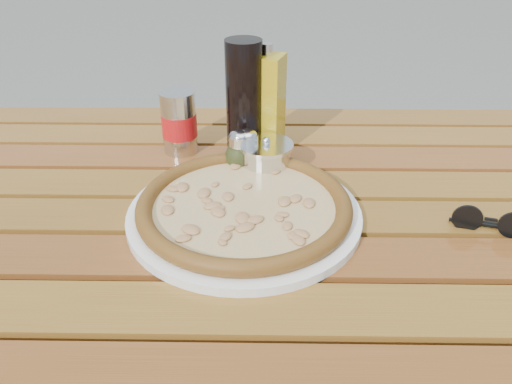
{
  "coord_description": "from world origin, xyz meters",
  "views": [
    {
      "loc": [
        0.01,
        -0.65,
        1.18
      ],
      "look_at": [
        0.0,
        0.02,
        0.78
      ],
      "focal_mm": 35.0,
      "sensor_mm": 36.0,
      "label": 1
    }
  ],
  "objects_px": {
    "pepper_shaker": "(247,152)",
    "parmesan_tin": "(266,158)",
    "dark_bottle": "(244,101)",
    "sunglasses": "(490,222)",
    "plate": "(244,214)",
    "soda_can": "(179,123)",
    "table": "(256,253)",
    "pizza": "(244,205)",
    "oregano_shaker": "(240,153)",
    "olive_oil_cruet": "(267,106)"
  },
  "relations": [
    {
      "from": "oregano_shaker",
      "to": "dark_bottle",
      "type": "height_order",
      "value": "dark_bottle"
    },
    {
      "from": "pizza",
      "to": "oregano_shaker",
      "type": "bearing_deg",
      "value": 94.75
    },
    {
      "from": "parmesan_tin",
      "to": "table",
      "type": "bearing_deg",
      "value": -96.76
    },
    {
      "from": "parmesan_tin",
      "to": "oregano_shaker",
      "type": "bearing_deg",
      "value": 173.28
    },
    {
      "from": "olive_oil_cruet",
      "to": "sunglasses",
      "type": "height_order",
      "value": "olive_oil_cruet"
    },
    {
      "from": "oregano_shaker",
      "to": "olive_oil_cruet",
      "type": "relative_size",
      "value": 0.39
    },
    {
      "from": "pizza",
      "to": "soda_can",
      "type": "height_order",
      "value": "soda_can"
    },
    {
      "from": "dark_bottle",
      "to": "sunglasses",
      "type": "xyz_separation_m",
      "value": [
        0.37,
        -0.24,
        -0.09
      ]
    },
    {
      "from": "soda_can",
      "to": "pepper_shaker",
      "type": "bearing_deg",
      "value": -31.59
    },
    {
      "from": "plate",
      "to": "soda_can",
      "type": "height_order",
      "value": "soda_can"
    },
    {
      "from": "soda_can",
      "to": "sunglasses",
      "type": "xyz_separation_m",
      "value": [
        0.5,
        -0.26,
        -0.04
      ]
    },
    {
      "from": "parmesan_tin",
      "to": "sunglasses",
      "type": "relative_size",
      "value": 1.14
    },
    {
      "from": "olive_oil_cruet",
      "to": "plate",
      "type": "bearing_deg",
      "value": -98.82
    },
    {
      "from": "table",
      "to": "olive_oil_cruet",
      "type": "distance_m",
      "value": 0.28
    },
    {
      "from": "plate",
      "to": "pizza",
      "type": "xyz_separation_m",
      "value": [
        0.0,
        0.0,
        0.02
      ]
    },
    {
      "from": "pizza",
      "to": "olive_oil_cruet",
      "type": "bearing_deg",
      "value": 81.18
    },
    {
      "from": "plate",
      "to": "soda_can",
      "type": "xyz_separation_m",
      "value": [
        -0.13,
        0.23,
        0.05
      ]
    },
    {
      "from": "table",
      "to": "plate",
      "type": "height_order",
      "value": "plate"
    },
    {
      "from": "dark_bottle",
      "to": "olive_oil_cruet",
      "type": "xyz_separation_m",
      "value": [
        0.04,
        0.01,
        -0.01
      ]
    },
    {
      "from": "pizza",
      "to": "oregano_shaker",
      "type": "height_order",
      "value": "oregano_shaker"
    },
    {
      "from": "soda_can",
      "to": "sunglasses",
      "type": "relative_size",
      "value": 1.08
    },
    {
      "from": "pepper_shaker",
      "to": "soda_can",
      "type": "xyz_separation_m",
      "value": [
        -0.13,
        0.08,
        0.02
      ]
    },
    {
      "from": "dark_bottle",
      "to": "sunglasses",
      "type": "relative_size",
      "value": 1.98
    },
    {
      "from": "plate",
      "to": "olive_oil_cruet",
      "type": "xyz_separation_m",
      "value": [
        0.04,
        0.23,
        0.09
      ]
    },
    {
      "from": "dark_bottle",
      "to": "parmesan_tin",
      "type": "xyz_separation_m",
      "value": [
        0.04,
        -0.07,
        -0.08
      ]
    },
    {
      "from": "soda_can",
      "to": "parmesan_tin",
      "type": "distance_m",
      "value": 0.19
    },
    {
      "from": "oregano_shaker",
      "to": "sunglasses",
      "type": "bearing_deg",
      "value": -25.27
    },
    {
      "from": "pepper_shaker",
      "to": "parmesan_tin",
      "type": "distance_m",
      "value": 0.04
    },
    {
      "from": "pepper_shaker",
      "to": "oregano_shaker",
      "type": "relative_size",
      "value": 1.0
    },
    {
      "from": "pizza",
      "to": "parmesan_tin",
      "type": "bearing_deg",
      "value": 76.73
    },
    {
      "from": "soda_can",
      "to": "sunglasses",
      "type": "bearing_deg",
      "value": -27.83
    },
    {
      "from": "pizza",
      "to": "table",
      "type": "bearing_deg",
      "value": 22.91
    },
    {
      "from": "soda_can",
      "to": "dark_bottle",
      "type": "bearing_deg",
      "value": -8.66
    },
    {
      "from": "table",
      "to": "oregano_shaker",
      "type": "bearing_deg",
      "value": 102.01
    },
    {
      "from": "plate",
      "to": "parmesan_tin",
      "type": "distance_m",
      "value": 0.15
    },
    {
      "from": "table",
      "to": "pizza",
      "type": "xyz_separation_m",
      "value": [
        -0.02,
        -0.01,
        0.1
      ]
    },
    {
      "from": "pepper_shaker",
      "to": "dark_bottle",
      "type": "height_order",
      "value": "dark_bottle"
    },
    {
      "from": "dark_bottle",
      "to": "table",
      "type": "bearing_deg",
      "value": -83.26
    },
    {
      "from": "plate",
      "to": "pepper_shaker",
      "type": "bearing_deg",
      "value": 90.16
    },
    {
      "from": "table",
      "to": "dark_bottle",
      "type": "bearing_deg",
      "value": 96.74
    },
    {
      "from": "oregano_shaker",
      "to": "dark_bottle",
      "type": "bearing_deg",
      "value": 85.03
    },
    {
      "from": "pepper_shaker",
      "to": "parmesan_tin",
      "type": "bearing_deg",
      "value": -14.47
    },
    {
      "from": "dark_bottle",
      "to": "olive_oil_cruet",
      "type": "height_order",
      "value": "dark_bottle"
    },
    {
      "from": "plate",
      "to": "sunglasses",
      "type": "xyz_separation_m",
      "value": [
        0.36,
        -0.03,
        0.01
      ]
    },
    {
      "from": "plate",
      "to": "sunglasses",
      "type": "distance_m",
      "value": 0.37
    },
    {
      "from": "plate",
      "to": "olive_oil_cruet",
      "type": "height_order",
      "value": "olive_oil_cruet"
    },
    {
      "from": "dark_bottle",
      "to": "parmesan_tin",
      "type": "bearing_deg",
      "value": -60.18
    },
    {
      "from": "pepper_shaker",
      "to": "soda_can",
      "type": "distance_m",
      "value": 0.16
    },
    {
      "from": "olive_oil_cruet",
      "to": "sunglasses",
      "type": "xyz_separation_m",
      "value": [
        0.33,
        -0.26,
        -0.08
      ]
    },
    {
      "from": "olive_oil_cruet",
      "to": "parmesan_tin",
      "type": "bearing_deg",
      "value": -91.08
    }
  ]
}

